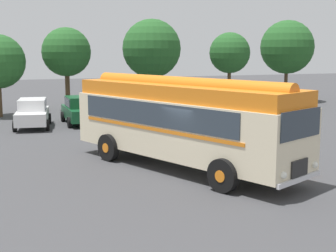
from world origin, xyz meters
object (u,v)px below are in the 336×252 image
(vintage_bus, at_px, (182,119))
(car_near_left, at_px, (33,113))
(car_mid_right, at_px, (125,109))
(car_mid_left, at_px, (80,110))
(car_far_right, at_px, (169,108))
(traffic_cone, at_px, (312,168))

(vintage_bus, height_order, car_near_left, vintage_bus)
(vintage_bus, relative_size, car_mid_right, 2.42)
(car_mid_left, distance_m, car_mid_right, 2.76)
(car_mid_right, distance_m, car_far_right, 2.76)
(vintage_bus, distance_m, car_far_right, 11.93)
(car_mid_left, distance_m, car_far_right, 5.51)
(vintage_bus, relative_size, traffic_cone, 18.58)
(car_near_left, bearing_deg, vintage_bus, -68.82)
(car_near_left, relative_size, car_mid_right, 1.04)
(car_mid_right, height_order, traffic_cone, car_mid_right)
(car_far_right, bearing_deg, car_near_left, 175.86)
(car_mid_left, bearing_deg, vintage_bus, -81.82)
(car_near_left, relative_size, car_mid_left, 1.04)
(car_mid_left, bearing_deg, car_near_left, -171.51)
(car_near_left, bearing_deg, car_far_right, -4.14)
(car_mid_left, bearing_deg, traffic_cone, -68.87)
(car_near_left, height_order, traffic_cone, car_near_left)
(car_far_right, bearing_deg, traffic_cone, -88.52)
(car_mid_left, height_order, car_mid_right, same)
(vintage_bus, height_order, traffic_cone, vintage_bus)
(car_mid_right, bearing_deg, car_mid_left, 168.08)
(vintage_bus, bearing_deg, car_mid_right, 85.50)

